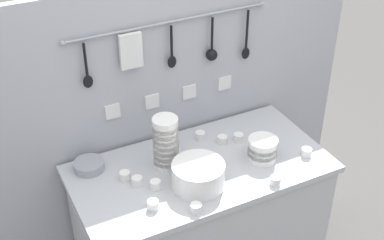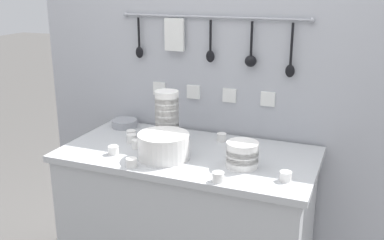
# 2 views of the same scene
# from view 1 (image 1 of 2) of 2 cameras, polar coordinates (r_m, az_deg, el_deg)

# --- Properties ---
(counter) EXTENTS (1.17, 0.60, 0.88)m
(counter) POSITION_cam_1_polar(r_m,az_deg,el_deg) (2.73, 0.84, -12.18)
(counter) COLOR #B7BABC
(counter) RESTS_ON ground
(back_wall) EXTENTS (1.97, 0.09, 1.65)m
(back_wall) POSITION_cam_1_polar(r_m,az_deg,el_deg) (2.70, -2.36, -1.83)
(back_wall) COLOR #A8AAB2
(back_wall) RESTS_ON ground
(bowl_stack_back_corner) EXTENTS (0.11, 0.11, 0.26)m
(bowl_stack_back_corner) POSITION_cam_1_polar(r_m,az_deg,el_deg) (2.36, -2.81, -2.49)
(bowl_stack_back_corner) COLOR white
(bowl_stack_back_corner) RESTS_ON counter
(bowl_stack_nested_right) EXTENTS (0.14, 0.14, 0.11)m
(bowl_stack_nested_right) POSITION_cam_1_polar(r_m,az_deg,el_deg) (2.47, 7.52, -3.10)
(bowl_stack_nested_right) COLOR white
(bowl_stack_nested_right) RESTS_ON counter
(plate_stack) EXTENTS (0.23, 0.23, 0.11)m
(plate_stack) POSITION_cam_1_polar(r_m,az_deg,el_deg) (2.30, 0.66, -5.91)
(plate_stack) COLOR white
(plate_stack) RESTS_ON counter
(steel_mixing_bowl) EXTENTS (0.14, 0.14, 0.04)m
(steel_mixing_bowl) POSITION_cam_1_polar(r_m,az_deg,el_deg) (2.45, -10.93, -4.78)
(steel_mixing_bowl) COLOR #93969E
(steel_mixing_bowl) RESTS_ON counter
(cup_centre) EXTENTS (0.05, 0.05, 0.04)m
(cup_centre) POSITION_cam_1_polar(r_m,az_deg,el_deg) (2.37, -7.17, -5.92)
(cup_centre) COLOR white
(cup_centre) RESTS_ON counter
(cup_mid_row) EXTENTS (0.05, 0.05, 0.04)m
(cup_mid_row) POSITION_cam_1_polar(r_m,az_deg,el_deg) (2.60, 0.88, -1.66)
(cup_mid_row) COLOR white
(cup_mid_row) RESTS_ON counter
(cup_front_left) EXTENTS (0.05, 0.05, 0.04)m
(cup_front_left) POSITION_cam_1_polar(r_m,az_deg,el_deg) (2.31, -3.93, -6.89)
(cup_front_left) COLOR white
(cup_front_left) RESTS_ON counter
(cup_back_right) EXTENTS (0.05, 0.05, 0.04)m
(cup_back_right) POSITION_cam_1_polar(r_m,az_deg,el_deg) (2.54, 12.11, -3.38)
(cup_back_right) COLOR white
(cup_back_right) RESTS_ON counter
(cup_front_right) EXTENTS (0.05, 0.05, 0.04)m
(cup_front_right) POSITION_cam_1_polar(r_m,az_deg,el_deg) (2.34, -5.88, -6.49)
(cup_front_right) COLOR white
(cup_front_right) RESTS_ON counter
(cup_by_caddy) EXTENTS (0.05, 0.05, 0.04)m
(cup_by_caddy) POSITION_cam_1_polar(r_m,az_deg,el_deg) (2.59, 4.98, -1.87)
(cup_by_caddy) COLOR white
(cup_by_caddy) RESTS_ON counter
(cup_beside_plates) EXTENTS (0.05, 0.05, 0.04)m
(cup_beside_plates) POSITION_cam_1_polar(r_m,az_deg,el_deg) (2.20, 0.44, -9.38)
(cup_beside_plates) COLOR white
(cup_beside_plates) RESTS_ON counter
(cup_edge_near) EXTENTS (0.05, 0.05, 0.04)m
(cup_edge_near) POSITION_cam_1_polar(r_m,az_deg,el_deg) (2.36, 8.90, -6.39)
(cup_edge_near) COLOR white
(cup_edge_near) RESTS_ON counter
(cup_edge_far) EXTENTS (0.05, 0.05, 0.04)m
(cup_edge_far) POSITION_cam_1_polar(r_m,az_deg,el_deg) (2.22, -4.18, -9.01)
(cup_edge_far) COLOR white
(cup_edge_far) RESTS_ON counter
(cup_back_left) EXTENTS (0.05, 0.05, 0.04)m
(cup_back_left) POSITION_cam_1_polar(r_m,az_deg,el_deg) (2.57, 3.25, -2.11)
(cup_back_left) COLOR white
(cup_back_left) RESTS_ON counter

